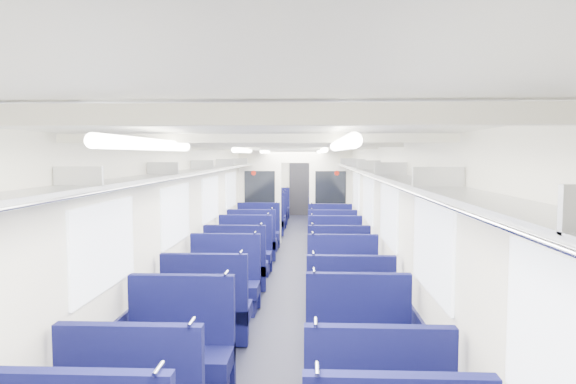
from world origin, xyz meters
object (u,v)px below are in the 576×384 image
(seat_6, at_px, (179,357))
(seat_15, at_px, (335,257))
(seat_21, at_px, (327,224))
(seat_25, at_px, (325,214))
(seat_13, at_px, (338,269))
(seat_18, at_px, (258,235))
(end_door, at_px, (300,188))
(bulkhead, at_px, (295,194))
(seat_23, at_px, (326,219))
(seat_7, at_px, (359,355))
(seat_19, at_px, (330,237))
(seat_24, at_px, (272,214))
(seat_12, at_px, (236,269))
(seat_27, at_px, (324,210))
(seat_11, at_px, (343,289))
(seat_8, at_px, (207,314))
(seat_22, at_px, (269,218))
(seat_9, at_px, (350,316))
(seat_20, at_px, (266,223))
(seat_16, at_px, (252,244))
(seat_17, at_px, (332,245))
(seat_10, at_px, (224,287))
(seat_14, at_px, (245,256))

(seat_6, height_order, seat_15, same)
(seat_21, xyz_separation_m, seat_25, (0.00, 2.42, 0.00))
(seat_13, xyz_separation_m, seat_18, (-1.66, 3.46, 0.00))
(end_door, xyz_separation_m, bulkhead, (-0.00, -5.85, 0.23))
(bulkhead, xyz_separation_m, seat_23, (0.83, 2.14, -0.89))
(seat_7, relative_size, seat_19, 1.00)
(seat_18, xyz_separation_m, seat_24, (0.00, 4.21, 0.00))
(seat_19, xyz_separation_m, seat_23, (0.00, 3.27, 0.00))
(seat_12, distance_m, seat_27, 9.15)
(seat_6, bearing_deg, seat_21, 79.50)
(seat_21, xyz_separation_m, seat_23, (0.00, 1.20, 0.00))
(seat_21, distance_m, seat_23, 1.20)
(seat_13, relative_size, seat_19, 1.00)
(end_door, relative_size, seat_11, 1.80)
(seat_12, bearing_deg, seat_8, -90.00)
(seat_15, distance_m, seat_27, 7.95)
(end_door, distance_m, seat_22, 3.77)
(bulkhead, xyz_separation_m, seat_9, (0.83, -6.77, -0.89))
(seat_24, bearing_deg, seat_25, 1.87)
(seat_6, height_order, seat_20, same)
(seat_11, xyz_separation_m, seat_19, (0.00, 4.42, 0.00))
(seat_21, bearing_deg, seat_11, -90.00)
(seat_7, bearing_deg, seat_16, 106.01)
(seat_24, bearing_deg, seat_20, -90.00)
(seat_9, distance_m, seat_27, 11.35)
(seat_12, height_order, seat_25, same)
(seat_19, xyz_separation_m, seat_20, (-1.66, 2.25, 0.00))
(seat_11, bearing_deg, seat_22, 102.05)
(seat_12, relative_size, seat_17, 1.00)
(seat_16, bearing_deg, seat_24, 90.00)
(seat_10, bearing_deg, seat_18, 90.00)
(seat_6, xyz_separation_m, seat_19, (1.66, 6.89, 0.00))
(seat_9, height_order, seat_12, same)
(seat_18, bearing_deg, seat_11, -70.34)
(seat_15, height_order, seat_22, same)
(seat_14, bearing_deg, bulkhead, 75.92)
(seat_6, xyz_separation_m, seat_11, (1.66, 2.47, 0.00))
(bulkhead, bearing_deg, seat_13, -79.25)
(seat_15, relative_size, seat_20, 1.00)
(seat_6, relative_size, seat_24, 1.00)
(seat_8, relative_size, seat_13, 1.00)
(seat_25, bearing_deg, seat_12, -102.06)
(seat_15, bearing_deg, seat_22, 106.55)
(bulkhead, relative_size, seat_8, 2.52)
(seat_20, xyz_separation_m, seat_22, (0.00, 1.11, 0.00))
(seat_13, xyz_separation_m, seat_17, (0.00, 2.26, 0.00))
(seat_24, bearing_deg, seat_15, -76.01)
(bulkhead, height_order, seat_16, bulkhead)
(seat_15, bearing_deg, seat_10, -127.04)
(seat_6, xyz_separation_m, seat_27, (1.66, 12.61, 0.00))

